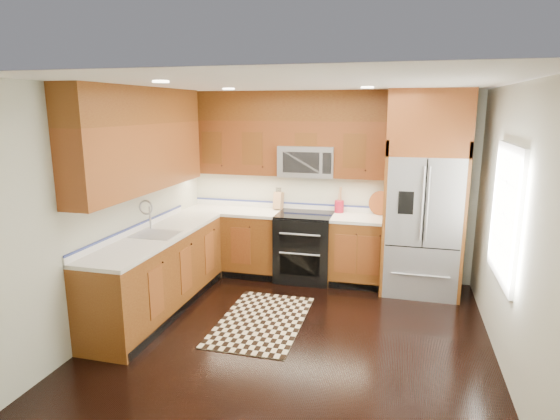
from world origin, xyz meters
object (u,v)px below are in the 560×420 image
(refrigerator, at_px, (424,194))
(knife_block, at_px, (278,200))
(rug, at_px, (262,321))
(utensil_crock, at_px, (339,204))
(range, at_px, (305,247))

(refrigerator, bearing_deg, knife_block, 172.13)
(refrigerator, relative_size, rug, 1.70)
(utensil_crock, bearing_deg, rug, -110.58)
(refrigerator, xyz_separation_m, utensil_crock, (-1.11, 0.27, -0.24))
(range, distance_m, knife_block, 0.78)
(rug, height_order, utensil_crock, utensil_crock)
(refrigerator, height_order, rug, refrigerator)
(range, height_order, refrigerator, refrigerator)
(knife_block, distance_m, utensil_crock, 0.88)
(range, bearing_deg, refrigerator, -1.40)
(range, bearing_deg, utensil_crock, 27.57)
(range, height_order, rug, range)
(rug, height_order, knife_block, knife_block)
(range, height_order, utensil_crock, utensil_crock)
(refrigerator, distance_m, utensil_crock, 1.17)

